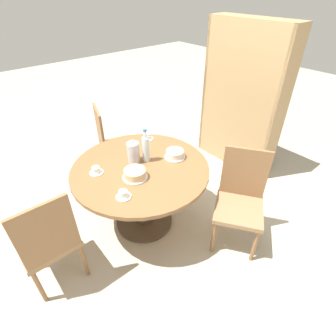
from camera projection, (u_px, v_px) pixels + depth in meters
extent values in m
plane|color=#B2A893|center=(144.00, 221.00, 2.78)|extent=(14.00, 14.00, 0.00)
cylinder|color=#473828|center=(144.00, 220.00, 2.77)|extent=(0.58, 0.58, 0.03)
cylinder|color=#473828|center=(143.00, 196.00, 2.57)|extent=(0.16, 0.16, 0.64)
cylinder|color=brown|center=(140.00, 169.00, 2.37)|extent=(1.25, 1.25, 0.04)
cylinder|color=olive|center=(213.00, 237.00, 2.36)|extent=(0.03, 0.03, 0.39)
cylinder|color=olive|center=(255.00, 246.00, 2.29)|extent=(0.03, 0.03, 0.39)
cylinder|color=olive|center=(218.00, 209.00, 2.64)|extent=(0.03, 0.03, 0.39)
cylinder|color=olive|center=(255.00, 216.00, 2.57)|extent=(0.03, 0.03, 0.39)
cube|color=#93704C|center=(239.00, 210.00, 2.34)|extent=(0.58, 0.58, 0.04)
cube|color=olive|center=(245.00, 173.00, 2.33)|extent=(0.35, 0.24, 0.50)
cylinder|color=olive|center=(139.00, 165.00, 3.27)|extent=(0.03, 0.03, 0.39)
cylinder|color=olive|center=(131.00, 151.00, 3.54)|extent=(0.03, 0.03, 0.39)
cylinder|color=olive|center=(110.00, 172.00, 3.16)|extent=(0.03, 0.03, 0.39)
cylinder|color=olive|center=(104.00, 157.00, 3.42)|extent=(0.03, 0.03, 0.39)
cube|color=#93704C|center=(119.00, 147.00, 3.22)|extent=(0.53, 0.53, 0.04)
cube|color=olive|center=(100.00, 130.00, 3.00)|extent=(0.39, 0.15, 0.50)
cylinder|color=olive|center=(66.00, 234.00, 2.39)|extent=(0.03, 0.03, 0.39)
cylinder|color=olive|center=(25.00, 255.00, 2.20)|extent=(0.03, 0.03, 0.39)
cylinder|color=olive|center=(84.00, 260.00, 2.17)|extent=(0.03, 0.03, 0.39)
cylinder|color=olive|center=(39.00, 287.00, 1.98)|extent=(0.03, 0.03, 0.39)
cube|color=#93704C|center=(47.00, 241.00, 2.06)|extent=(0.43, 0.43, 0.04)
cube|color=olive|center=(47.00, 233.00, 1.78)|extent=(0.03, 0.40, 0.50)
cube|color=tan|center=(280.00, 112.00, 2.91)|extent=(0.04, 0.28, 1.77)
cube|color=tan|center=(211.00, 89.00, 3.53)|extent=(0.04, 0.28, 1.77)
cube|color=tan|center=(236.00, 102.00, 3.15)|extent=(1.05, 0.02, 1.77)
cube|color=tan|center=(232.00, 158.00, 3.73)|extent=(0.98, 0.27, 0.04)
cube|color=tan|center=(236.00, 137.00, 3.53)|extent=(0.98, 0.27, 0.04)
cube|color=tan|center=(240.00, 113.00, 3.32)|extent=(0.98, 0.27, 0.04)
cube|color=tan|center=(245.00, 85.00, 3.11)|extent=(0.98, 0.27, 0.04)
cube|color=tan|center=(250.00, 53.00, 2.91)|extent=(0.98, 0.27, 0.04)
cube|color=tan|center=(256.00, 19.00, 2.71)|extent=(0.98, 0.27, 0.04)
cube|color=#B72D28|center=(249.00, 159.00, 3.48)|extent=(0.43, 0.21, 0.21)
cube|color=#B72D28|center=(218.00, 142.00, 3.80)|extent=(0.43, 0.21, 0.26)
cube|color=#703384|center=(257.00, 135.00, 3.24)|extent=(0.36, 0.21, 0.29)
cube|color=orange|center=(218.00, 120.00, 3.63)|extent=(0.36, 0.21, 0.25)
cube|color=orange|center=(260.00, 109.00, 3.07)|extent=(0.44, 0.21, 0.25)
cube|color=beige|center=(224.00, 95.00, 3.39)|extent=(0.44, 0.21, 0.27)
cube|color=gold|center=(268.00, 78.00, 2.84)|extent=(0.42, 0.21, 0.27)
cube|color=#28703D|center=(227.00, 67.00, 3.19)|extent=(0.42, 0.21, 0.28)
cube|color=#28703D|center=(276.00, 46.00, 2.65)|extent=(0.40, 0.21, 0.21)
cube|color=#234793|center=(230.00, 36.00, 2.99)|extent=(0.40, 0.21, 0.25)
cylinder|color=silver|center=(133.00, 152.00, 2.38)|extent=(0.11, 0.11, 0.19)
cone|color=silver|center=(132.00, 142.00, 2.32)|extent=(0.10, 0.10, 0.02)
sphere|color=silver|center=(132.00, 140.00, 2.31)|extent=(0.02, 0.02, 0.02)
cylinder|color=silver|center=(146.00, 149.00, 2.37)|extent=(0.07, 0.07, 0.24)
cylinder|color=silver|center=(145.00, 134.00, 2.28)|extent=(0.03, 0.03, 0.07)
cylinder|color=#2D5184|center=(145.00, 130.00, 2.26)|extent=(0.03, 0.03, 0.01)
cylinder|color=silver|center=(135.00, 177.00, 2.23)|extent=(0.22, 0.22, 0.01)
cylinder|color=#DBB784|center=(135.00, 173.00, 2.21)|extent=(0.19, 0.19, 0.07)
cylinder|color=silver|center=(175.00, 157.00, 2.48)|extent=(0.20, 0.20, 0.01)
cylinder|color=silver|center=(175.00, 153.00, 2.46)|extent=(0.17, 0.17, 0.06)
cylinder|color=silver|center=(97.00, 173.00, 2.29)|extent=(0.12, 0.12, 0.01)
cylinder|color=white|center=(96.00, 170.00, 2.27)|extent=(0.07, 0.07, 0.05)
cylinder|color=silver|center=(148.00, 138.00, 2.78)|extent=(0.12, 0.12, 0.01)
cylinder|color=white|center=(148.00, 136.00, 2.76)|extent=(0.07, 0.07, 0.05)
cylinder|color=silver|center=(124.00, 197.00, 2.03)|extent=(0.12, 0.12, 0.01)
cylinder|color=white|center=(123.00, 194.00, 2.02)|extent=(0.07, 0.07, 0.05)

